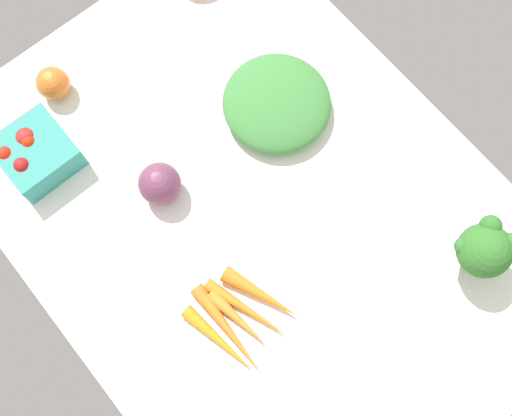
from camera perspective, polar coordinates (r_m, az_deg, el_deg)
tablecloth at (r=105.87cm, az=-0.00°, el=-0.44°), size 104.00×76.00×2.00cm
carrot_bunch at (r=100.35cm, az=-1.53°, el=-10.33°), size 17.55×16.25×2.92cm
leafy_greens_clump at (r=109.48cm, az=1.97°, el=9.95°), size 25.06×24.98×5.01cm
berry_basket at (r=111.73cm, az=-20.17°, el=4.94°), size 11.99×11.99×6.92cm
red_onion_near_basket at (r=103.79cm, az=-9.12°, el=2.29°), size 7.37×7.37×7.37cm
broccoli_head at (r=102.48cm, az=20.97°, el=-3.68°), size 8.86×9.51×12.05cm
heirloom_tomato_orange at (r=116.50cm, az=-18.71°, el=11.15°), size 6.01×6.01×6.01cm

